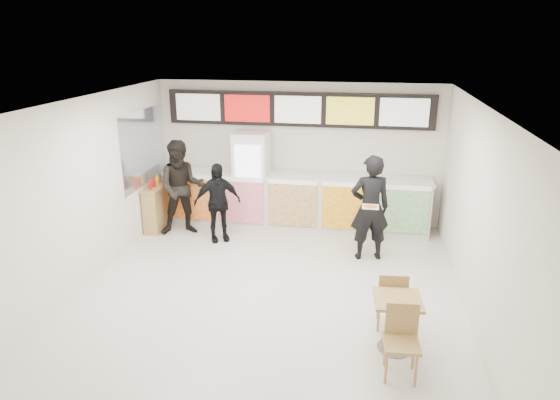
% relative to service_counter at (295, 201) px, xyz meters
% --- Properties ---
extents(floor, '(7.00, 7.00, 0.00)m').
position_rel_service_counter_xyz_m(floor, '(-0.00, -3.09, -0.57)').
color(floor, beige).
rests_on(floor, ground).
extents(ceiling, '(7.00, 7.00, 0.00)m').
position_rel_service_counter_xyz_m(ceiling, '(-0.00, -3.09, 2.43)').
color(ceiling, white).
rests_on(ceiling, wall_back).
extents(wall_back, '(6.00, 0.00, 6.00)m').
position_rel_service_counter_xyz_m(wall_back, '(-0.00, 0.41, 0.93)').
color(wall_back, silver).
rests_on(wall_back, floor).
extents(wall_left, '(0.00, 7.00, 7.00)m').
position_rel_service_counter_xyz_m(wall_left, '(-3.00, -3.09, 0.93)').
color(wall_left, silver).
rests_on(wall_left, floor).
extents(wall_right, '(0.00, 7.00, 7.00)m').
position_rel_service_counter_xyz_m(wall_right, '(3.00, -3.09, 0.93)').
color(wall_right, silver).
rests_on(wall_right, floor).
extents(service_counter, '(5.56, 0.77, 1.14)m').
position_rel_service_counter_xyz_m(service_counter, '(0.00, 0.00, 0.00)').
color(service_counter, silver).
rests_on(service_counter, floor).
extents(menu_board, '(5.50, 0.14, 0.70)m').
position_rel_service_counter_xyz_m(menu_board, '(0.00, 0.32, 1.88)').
color(menu_board, black).
rests_on(menu_board, wall_back).
extents(drinks_fridge, '(0.70, 0.67, 2.00)m').
position_rel_service_counter_xyz_m(drinks_fridge, '(-0.93, 0.02, 0.43)').
color(drinks_fridge, white).
rests_on(drinks_fridge, floor).
extents(mirror_panel, '(0.01, 2.00, 1.50)m').
position_rel_service_counter_xyz_m(mirror_panel, '(-2.99, -0.64, 1.18)').
color(mirror_panel, '#B2B7BF').
rests_on(mirror_panel, wall_left).
extents(customer_main, '(0.80, 0.62, 1.94)m').
position_rel_service_counter_xyz_m(customer_main, '(1.54, -1.33, 0.40)').
color(customer_main, black).
rests_on(customer_main, floor).
extents(customer_left, '(1.13, 1.00, 1.95)m').
position_rel_service_counter_xyz_m(customer_left, '(-2.20, -0.76, 0.40)').
color(customer_left, black).
rests_on(customer_left, floor).
extents(customer_mid, '(1.00, 0.78, 1.58)m').
position_rel_service_counter_xyz_m(customer_mid, '(-1.39, -0.99, 0.22)').
color(customer_mid, black).
rests_on(customer_mid, floor).
extents(pizza_slice, '(0.36, 0.36, 0.02)m').
position_rel_service_counter_xyz_m(pizza_slice, '(1.54, -1.78, 0.58)').
color(pizza_slice, beige).
rests_on(pizza_slice, customer_main).
extents(cafe_table, '(0.64, 1.53, 0.88)m').
position_rel_service_counter_xyz_m(cafe_table, '(1.91, -4.11, -0.06)').
color(cafe_table, tan).
rests_on(cafe_table, floor).
extents(condiment_ledge, '(0.34, 0.84, 1.12)m').
position_rel_service_counter_xyz_m(condiment_ledge, '(-2.82, -0.65, -0.09)').
color(condiment_ledge, tan).
rests_on(condiment_ledge, floor).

